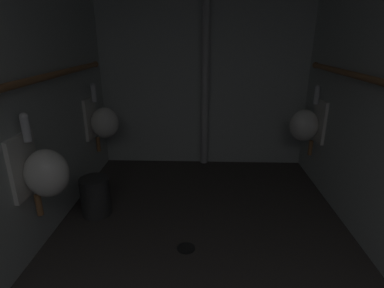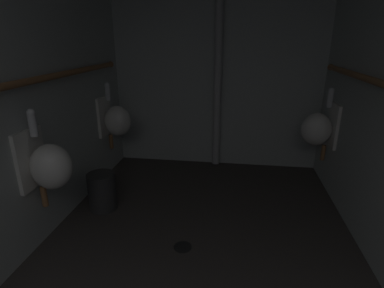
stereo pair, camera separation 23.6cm
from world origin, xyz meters
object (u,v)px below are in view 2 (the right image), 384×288
Objects in this scene: urinal_left_mid at (48,165)px; floor_drain at (183,247)px; urinal_right_mid at (319,128)px; standpipe_back_wall at (218,65)px; urinal_left_far at (116,120)px; waste_bin at (102,191)px.

urinal_left_mid is 1.17m from floor_drain.
floor_drain is at bearing 4.30° from urinal_left_mid.
urinal_right_mid is 5.39× the size of floor_drain.
urinal_left_mid is at bearing -122.57° from standpipe_back_wall.
urinal_left_mid is at bearing -90.00° from urinal_left_far.
urinal_left_mid is at bearing -175.70° from floor_drain.
urinal_left_far is at bearing 179.30° from urinal_right_mid.
standpipe_back_wall is 2.07m from floor_drain.
standpipe_back_wall is 17.36× the size of floor_drain.
standpipe_back_wall reaches higher than urinal_left_far.
urinal_left_far is at bearing 128.27° from floor_drain.
urinal_left_mid is 2.14× the size of waste_bin.
urinal_right_mid reaches higher than floor_drain.
urinal_left_mid and urinal_right_mid have the same top height.
urinal_left_mid is 5.39× the size of floor_drain.
floor_drain is (0.97, -1.23, -0.66)m from urinal_left_far.
urinal_left_far is 1.69m from floor_drain.
urinal_left_far is 1.32m from standpipe_back_wall.
waste_bin is at bearing -160.21° from urinal_right_mid.
urinal_left_far is 2.14× the size of waste_bin.
urinal_left_mid is at bearing -149.62° from urinal_right_mid.
floor_drain is at bearing -28.83° from waste_bin.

